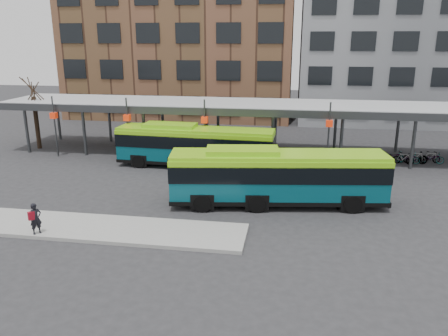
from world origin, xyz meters
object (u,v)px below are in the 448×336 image
(tree, at_px, (36,120))
(bus_front, at_px, (277,176))
(pedestrian, at_px, (35,218))
(bus_rear, at_px, (195,145))

(tree, height_order, bus_front, tree)
(pedestrian, bearing_deg, tree, 68.58)
(bus_front, xyz_separation_m, bus_rear, (-6.22, 6.75, -0.08))
(bus_rear, bearing_deg, tree, 169.45)
(bus_rear, height_order, pedestrian, bus_rear)
(bus_front, distance_m, pedestrian, 12.59)
(tree, xyz_separation_m, bus_rear, (14.47, -3.40, -0.80))
(bus_front, height_order, pedestrian, bus_front)
(tree, distance_m, bus_front, 23.06)
(bus_rear, distance_m, pedestrian, 13.69)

